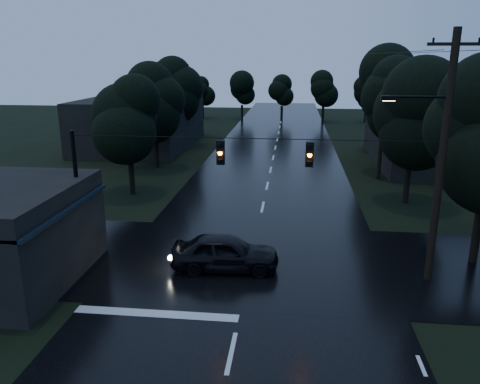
# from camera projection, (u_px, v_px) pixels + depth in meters

# --- Properties ---
(main_road) EXTENTS (12.00, 120.00, 0.02)m
(main_road) POSITION_uv_depth(u_px,v_px,m) (271.00, 170.00, 38.52)
(main_road) COLOR black
(main_road) RESTS_ON ground
(cross_street) EXTENTS (60.00, 9.00, 0.02)m
(cross_street) POSITION_uv_depth(u_px,v_px,m) (251.00, 261.00, 21.33)
(cross_street) COLOR black
(cross_street) RESTS_ON ground
(building_far_right) EXTENTS (10.00, 14.00, 4.40)m
(building_far_right) POSITION_uv_depth(u_px,v_px,m) (436.00, 139.00, 40.23)
(building_far_right) COLOR black
(building_far_right) RESTS_ON ground
(building_far_left) EXTENTS (10.00, 16.00, 5.00)m
(building_far_left) POSITION_uv_depth(u_px,v_px,m) (142.00, 122.00, 48.89)
(building_far_left) COLOR black
(building_far_left) RESTS_ON ground
(utility_pole_main) EXTENTS (3.50, 0.30, 10.00)m
(utility_pole_main) POSITION_uv_depth(u_px,v_px,m) (440.00, 156.00, 18.13)
(utility_pole_main) COLOR black
(utility_pole_main) RESTS_ON ground
(utility_pole_far) EXTENTS (2.00, 0.30, 7.50)m
(utility_pole_far) POSITION_uv_depth(u_px,v_px,m) (382.00, 128.00, 34.65)
(utility_pole_far) COLOR black
(utility_pole_far) RESTS_ON ground
(anchor_pole_left) EXTENTS (0.18, 0.18, 6.00)m
(anchor_pole_left) POSITION_uv_depth(u_px,v_px,m) (78.00, 199.00, 20.36)
(anchor_pole_left) COLOR black
(anchor_pole_left) RESTS_ON ground
(span_signals) EXTENTS (15.00, 0.37, 1.12)m
(span_signals) POSITION_uv_depth(u_px,v_px,m) (264.00, 152.00, 18.86)
(span_signals) COLOR black
(span_signals) RESTS_ON ground
(tree_left_a) EXTENTS (3.92, 3.92, 8.26)m
(tree_left_a) POSITION_uv_depth(u_px,v_px,m) (128.00, 117.00, 30.40)
(tree_left_a) COLOR black
(tree_left_a) RESTS_ON ground
(tree_left_b) EXTENTS (4.20, 4.20, 8.85)m
(tree_left_b) POSITION_uv_depth(u_px,v_px,m) (154.00, 100.00, 38.01)
(tree_left_b) COLOR black
(tree_left_b) RESTS_ON ground
(tree_left_c) EXTENTS (4.48, 4.48, 9.44)m
(tree_left_c) POSITION_uv_depth(u_px,v_px,m) (176.00, 88.00, 47.52)
(tree_left_c) COLOR black
(tree_left_c) RESTS_ON ground
(tree_right_a) EXTENTS (4.20, 4.20, 8.85)m
(tree_right_a) POSITION_uv_depth(u_px,v_px,m) (414.00, 114.00, 28.36)
(tree_right_a) COLOR black
(tree_right_a) RESTS_ON ground
(tree_right_b) EXTENTS (4.48, 4.48, 9.44)m
(tree_right_b) POSITION_uv_depth(u_px,v_px,m) (397.00, 97.00, 35.84)
(tree_right_b) COLOR black
(tree_right_b) RESTS_ON ground
(tree_right_c) EXTENTS (4.76, 4.76, 10.03)m
(tree_right_c) POSITION_uv_depth(u_px,v_px,m) (382.00, 85.00, 45.22)
(tree_right_c) COLOR black
(tree_right_c) RESTS_ON ground
(car) EXTENTS (4.76, 2.17, 1.58)m
(car) POSITION_uv_depth(u_px,v_px,m) (225.00, 252.00, 20.30)
(car) COLOR black
(car) RESTS_ON ground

